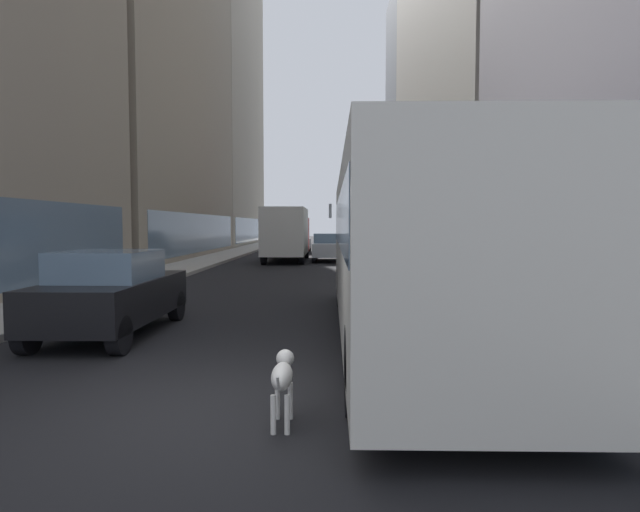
% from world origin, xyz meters
% --- Properties ---
extents(ground_plane, '(120.00, 120.00, 0.00)m').
position_xyz_m(ground_plane, '(0.00, 35.00, 0.00)').
color(ground_plane, black).
extents(sidewalk_left, '(2.40, 110.00, 0.15)m').
position_xyz_m(sidewalk_left, '(-5.70, 35.00, 0.07)').
color(sidewalk_left, '#ADA89E').
rests_on(sidewalk_left, ground).
extents(sidewalk_right, '(2.40, 110.00, 0.15)m').
position_xyz_m(sidewalk_right, '(5.70, 35.00, 0.07)').
color(sidewalk_right, gray).
rests_on(sidewalk_right, ground).
extents(building_left_mid, '(9.94, 21.82, 26.75)m').
position_xyz_m(building_left_mid, '(-11.90, 27.59, 13.37)').
color(building_left_mid, '#A0937F').
rests_on(building_left_mid, ground).
extents(building_left_far, '(9.63, 21.07, 29.87)m').
position_xyz_m(building_left_far, '(-11.90, 49.97, 14.93)').
color(building_left_far, '#B2A893').
rests_on(building_left_far, ground).
extents(building_right_mid, '(11.44, 21.75, 23.14)m').
position_xyz_m(building_right_mid, '(11.90, 23.00, 11.56)').
color(building_right_mid, gray).
rests_on(building_right_mid, ground).
extents(building_right_far, '(8.70, 20.05, 26.07)m').
position_xyz_m(building_right_far, '(11.90, 45.20, 13.03)').
color(building_right_far, '#4C515B').
rests_on(building_right_far, ground).
extents(transit_bus, '(2.78, 11.53, 3.05)m').
position_xyz_m(transit_bus, '(2.80, 3.95, 1.78)').
color(transit_bus, silver).
rests_on(transit_bus, ground).
extents(car_silver_sedan, '(1.75, 4.68, 1.62)m').
position_xyz_m(car_silver_sedan, '(1.20, 24.82, 0.82)').
color(car_silver_sedan, '#B7BABF').
rests_on(car_silver_sedan, ground).
extents(car_black_suv, '(1.73, 3.98, 1.62)m').
position_xyz_m(car_black_suv, '(-2.80, 3.93, 0.82)').
color(car_black_suv, black).
rests_on(car_black_suv, ground).
extents(car_grey_wagon, '(1.95, 4.05, 1.62)m').
position_xyz_m(car_grey_wagon, '(-1.20, 34.09, 0.82)').
color(car_grey_wagon, slate).
rests_on(car_grey_wagon, ground).
extents(car_red_coupe, '(1.91, 4.35, 1.62)m').
position_xyz_m(car_red_coupe, '(2.80, 32.19, 0.82)').
color(car_red_coupe, red).
rests_on(car_red_coupe, ground).
extents(box_truck, '(2.30, 7.50, 3.05)m').
position_xyz_m(box_truck, '(-1.20, 24.56, 1.67)').
color(box_truck, '#A51919').
rests_on(box_truck, ground).
extents(dalmatian_dog, '(0.22, 0.96, 0.72)m').
position_xyz_m(dalmatian_dog, '(0.86, -0.49, 0.51)').
color(dalmatian_dog, white).
rests_on(dalmatian_dog, ground).
extents(traffic_light_near, '(0.24, 0.41, 3.40)m').
position_xyz_m(traffic_light_near, '(4.90, 3.08, 2.44)').
color(traffic_light_near, black).
rests_on(traffic_light_near, sidewalk_right).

